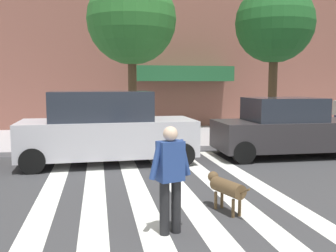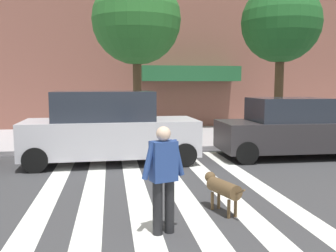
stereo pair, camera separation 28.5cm
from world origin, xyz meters
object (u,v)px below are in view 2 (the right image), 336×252
at_px(pedestrian_dog_walker, 164,174).
at_px(dog_on_leash, 222,188).
at_px(parked_car_behind_first, 109,129).
at_px(street_tree_middle, 281,24).
at_px(parked_car_third_in_line, 291,129).
at_px(street_tree_nearest, 137,21).

distance_m(pedestrian_dog_walker, dog_on_leash, 1.47).
xyz_separation_m(parked_car_behind_first, street_tree_middle, (6.51, 2.94, 3.56)).
bearing_deg(pedestrian_dog_walker, parked_car_third_in_line, 48.07).
relative_size(street_tree_nearest, street_tree_middle, 1.00).
bearing_deg(dog_on_leash, parked_car_third_in_line, 51.42).
bearing_deg(parked_car_third_in_line, dog_on_leash, -128.58).
bearing_deg(dog_on_leash, street_tree_nearest, 97.36).
relative_size(parked_car_behind_first, street_tree_nearest, 0.83).
relative_size(parked_car_third_in_line, street_tree_middle, 0.77).
xyz_separation_m(street_tree_middle, pedestrian_dog_walker, (-5.70, -8.24, -3.62)).
distance_m(street_tree_middle, dog_on_leash, 9.66).
bearing_deg(street_tree_nearest, pedestrian_dog_walker, -91.41).
distance_m(parked_car_third_in_line, street_tree_middle, 4.80).
height_order(parked_car_behind_first, dog_on_leash, parked_car_behind_first).
height_order(parked_car_third_in_line, street_tree_middle, street_tree_middle).
distance_m(parked_car_behind_first, pedestrian_dog_walker, 5.36).
relative_size(street_tree_middle, pedestrian_dog_walker, 3.62).
height_order(pedestrian_dog_walker, dog_on_leash, pedestrian_dog_walker).
distance_m(parked_car_behind_first, street_tree_middle, 7.98).
bearing_deg(street_tree_middle, street_tree_nearest, -178.85).
height_order(street_tree_nearest, street_tree_middle, street_tree_nearest).
distance_m(street_tree_nearest, dog_on_leash, 8.46).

